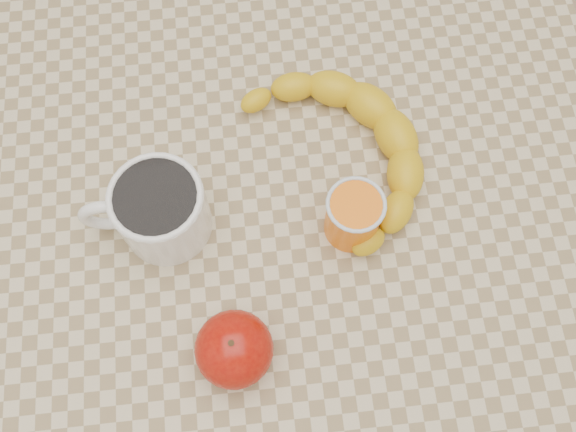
{
  "coord_description": "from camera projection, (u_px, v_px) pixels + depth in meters",
  "views": [
    {
      "loc": [
        -0.03,
        -0.25,
        1.43
      ],
      "look_at": [
        0.0,
        0.0,
        0.77
      ],
      "focal_mm": 40.0,
      "sensor_mm": 36.0,
      "label": 1
    }
  ],
  "objects": [
    {
      "name": "coffee_mug",
      "position": [
        158.0,
        209.0,
        0.68
      ],
      "size": [
        0.14,
        0.1,
        0.09
      ],
      "color": "white",
      "rests_on": "table"
    },
    {
      "name": "table",
      "position": [
        288.0,
        246.0,
        0.8
      ],
      "size": [
        0.8,
        0.8,
        0.75
      ],
      "color": "#CAB78F",
      "rests_on": "ground"
    },
    {
      "name": "banana",
      "position": [
        345.0,
        151.0,
        0.73
      ],
      "size": [
        0.38,
        0.41,
        0.05
      ],
      "primitive_type": null,
      "rotation": [
        0.0,
        0.0,
        0.33
      ],
      "color": "gold",
      "rests_on": "table"
    },
    {
      "name": "orange_juice_glass",
      "position": [
        353.0,
        216.0,
        0.69
      ],
      "size": [
        0.06,
        0.06,
        0.07
      ],
      "color": "orange",
      "rests_on": "table"
    },
    {
      "name": "apple",
      "position": [
        234.0,
        349.0,
        0.64
      ],
      "size": [
        0.09,
        0.09,
        0.07
      ],
      "color": "#910904",
      "rests_on": "table"
    },
    {
      "name": "ground",
      "position": [
        288.0,
        338.0,
        1.43
      ],
      "size": [
        3.0,
        3.0,
        0.0
      ],
      "primitive_type": "plane",
      "color": "tan",
      "rests_on": "ground"
    }
  ]
}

